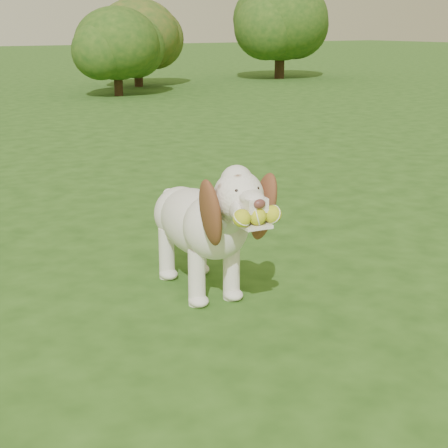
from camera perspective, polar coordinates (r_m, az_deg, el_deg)
ground at (r=3.27m, az=-8.87°, el=-6.66°), size 80.00×80.00×0.00m
dog at (r=3.24m, az=-1.63°, el=0.32°), size 0.43×1.07×0.70m
shrub_f at (r=14.77m, az=-7.23°, el=15.34°), size 1.73×1.73×1.79m
shrub_d at (r=12.85m, az=-8.91°, el=14.61°), size 1.53×1.53×1.58m
shrub_h at (r=16.91m, az=4.72°, el=16.58°), size 2.25×2.25×2.33m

